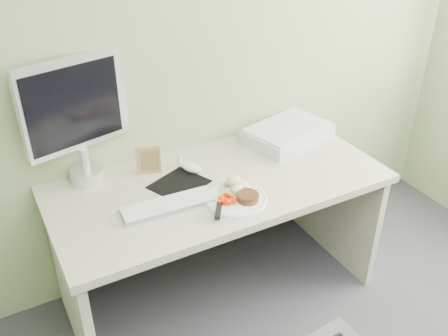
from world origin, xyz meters
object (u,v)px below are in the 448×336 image
plate (236,200)px  monitor (76,115)px  scanner (288,133)px  desk (219,212)px

plate → monitor: (-0.54, 0.50, 0.33)m
scanner → monitor: monitor is taller
plate → monitor: bearing=137.0°
monitor → scanner: bearing=-20.1°
scanner → monitor: bearing=160.2°
plate → monitor: monitor is taller
desk → monitor: monitor is taller
desk → scanner: bearing=20.3°
desk → plate: size_ratio=5.74×
plate → scanner: size_ratio=0.62×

